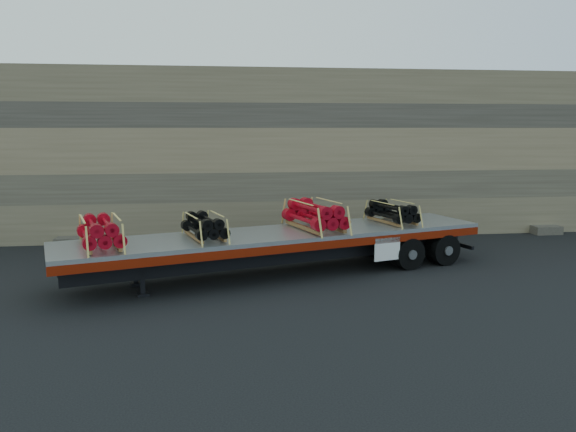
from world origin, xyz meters
name	(u,v)px	position (x,y,z in m)	size (l,w,h in m)	color
ground	(289,269)	(0.00, 0.00, 0.00)	(120.00, 120.00, 0.00)	black
rock_wall	(269,154)	(0.00, 6.50, 3.50)	(44.00, 3.00, 7.00)	#7A6B54
trailer	(280,253)	(-0.35, -0.57, 0.68)	(13.66, 2.63, 1.37)	#B4B7BC
bundle_front	(101,233)	(-5.51, -2.12, 1.75)	(1.10, 2.19, 0.78)	#AF0919
bundle_midfront	(205,227)	(-2.69, -1.27, 1.71)	(0.96, 1.93, 0.68)	black
bundle_midrear	(315,216)	(0.81, -0.22, 1.80)	(1.23, 2.47, 0.88)	#AF0919
bundle_rear	(392,213)	(3.67, 0.64, 1.71)	(0.98, 1.97, 0.70)	black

